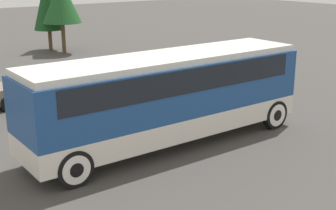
% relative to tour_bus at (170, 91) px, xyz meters
% --- Properties ---
extents(ground_plane, '(120.00, 120.00, 0.00)m').
position_rel_tour_bus_xyz_m(ground_plane, '(-0.10, 0.00, -1.95)').
color(ground_plane, '#423F3D').
extents(tour_bus, '(10.55, 2.60, 3.23)m').
position_rel_tour_bus_xyz_m(tour_bus, '(0.00, 0.00, 0.00)').
color(tour_bus, silver).
rests_on(tour_bus, ground_plane).
extents(parked_car_near, '(4.36, 1.89, 1.35)m').
position_rel_tour_bus_xyz_m(parked_car_near, '(3.80, 5.06, -1.28)').
color(parked_car_near, silver).
rests_on(parked_car_near, ground_plane).
extents(tree_left, '(2.77, 2.77, 5.42)m').
position_rel_tour_bus_xyz_m(tree_left, '(4.65, 19.21, 1.84)').
color(tree_left, brown).
rests_on(tree_left, ground_plane).
extents(tree_center, '(2.21, 2.21, 5.61)m').
position_rel_tour_bus_xyz_m(tree_center, '(4.34, 20.96, 1.61)').
color(tree_center, brown).
rests_on(tree_center, ground_plane).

